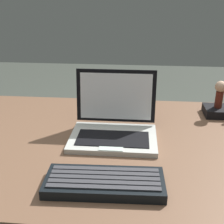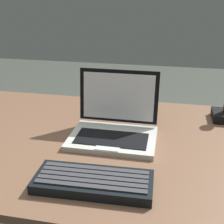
# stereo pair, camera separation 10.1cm
# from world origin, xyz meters

# --- Properties ---
(desk) EXTENTS (1.50, 0.83, 0.72)m
(desk) POSITION_xyz_m (0.00, 0.00, 0.64)
(desk) COLOR brown
(desk) RESTS_ON ground
(laptop_front) EXTENTS (0.30, 0.24, 0.23)m
(laptop_front) POSITION_xyz_m (-0.06, 0.03, 0.77)
(laptop_front) COLOR beige
(laptop_front) RESTS_ON desk
(external_keyboard) EXTENTS (0.33, 0.14, 0.03)m
(external_keyboard) POSITION_xyz_m (-0.06, -0.26, 0.74)
(external_keyboard) COLOR black
(external_keyboard) RESTS_ON desk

